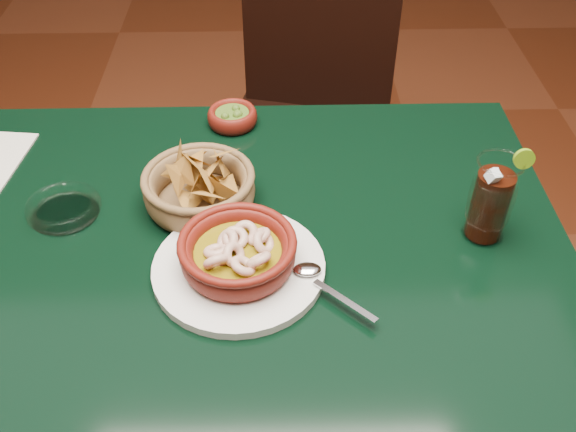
{
  "coord_description": "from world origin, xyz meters",
  "views": [
    {
      "loc": [
        0.12,
        -0.77,
        1.47
      ],
      "look_at": [
        0.14,
        -0.02,
        0.81
      ],
      "focal_mm": 40.0,
      "sensor_mm": 36.0,
      "label": 1
    }
  ],
  "objects_px": {
    "dining_table": "(207,278)",
    "cola_drink": "(491,200)",
    "shrimp_plate": "(238,256)",
    "dining_chair": "(309,118)",
    "chip_basket": "(200,188)"
  },
  "relations": [
    {
      "from": "cola_drink",
      "to": "dining_table",
      "type": "bearing_deg",
      "value": 179.41
    },
    {
      "from": "shrimp_plate",
      "to": "cola_drink",
      "type": "distance_m",
      "value": 0.4
    },
    {
      "from": "cola_drink",
      "to": "shrimp_plate",
      "type": "bearing_deg",
      "value": -169.37
    },
    {
      "from": "chip_basket",
      "to": "shrimp_plate",
      "type": "bearing_deg",
      "value": -66.3
    },
    {
      "from": "shrimp_plate",
      "to": "chip_basket",
      "type": "xyz_separation_m",
      "value": [
        -0.07,
        0.16,
        0.0
      ]
    },
    {
      "from": "dining_chair",
      "to": "shrimp_plate",
      "type": "bearing_deg",
      "value": -100.93
    },
    {
      "from": "dining_table",
      "to": "cola_drink",
      "type": "bearing_deg",
      "value": -0.59
    },
    {
      "from": "shrimp_plate",
      "to": "cola_drink",
      "type": "xyz_separation_m",
      "value": [
        0.4,
        0.07,
        0.04
      ]
    },
    {
      "from": "dining_chair",
      "to": "cola_drink",
      "type": "xyz_separation_m",
      "value": [
        0.24,
        -0.71,
        0.3
      ]
    },
    {
      "from": "dining_table",
      "to": "dining_chair",
      "type": "distance_m",
      "value": 0.75
    },
    {
      "from": "dining_table",
      "to": "shrimp_plate",
      "type": "height_order",
      "value": "shrimp_plate"
    },
    {
      "from": "dining_chair",
      "to": "chip_basket",
      "type": "relative_size",
      "value": 4.22
    },
    {
      "from": "dining_chair",
      "to": "chip_basket",
      "type": "distance_m",
      "value": 0.72
    },
    {
      "from": "shrimp_plate",
      "to": "cola_drink",
      "type": "height_order",
      "value": "cola_drink"
    },
    {
      "from": "dining_table",
      "to": "dining_chair",
      "type": "bearing_deg",
      "value": 73.08
    }
  ]
}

